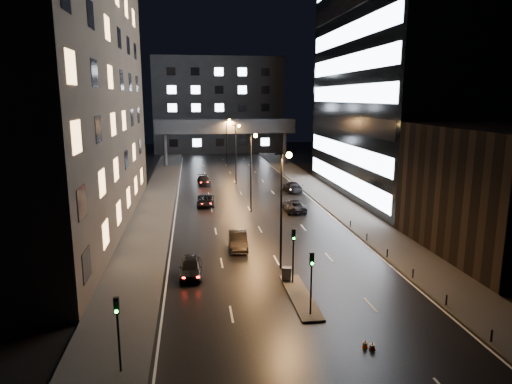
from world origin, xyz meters
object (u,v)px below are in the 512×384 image
at_px(car_toward_b, 292,187).
at_px(utility_cabinet, 287,274).
at_px(car_away_a, 191,267).
at_px(car_away_d, 204,180).
at_px(car_toward_a, 294,206).
at_px(car_away_c, 206,201).
at_px(car_away_b, 238,240).

relative_size(car_toward_b, utility_cabinet, 4.97).
bearing_deg(car_toward_b, car_away_a, 56.80).
height_order(car_away_d, car_toward_a, car_toward_a).
relative_size(car_away_c, utility_cabinet, 4.74).
bearing_deg(car_toward_a, car_toward_b, -102.18).
bearing_deg(car_away_d, car_toward_b, -34.57).
bearing_deg(utility_cabinet, car_toward_a, 91.72).
bearing_deg(utility_cabinet, car_toward_b, 92.70).
bearing_deg(utility_cabinet, car_away_d, 112.84).
bearing_deg(car_away_d, car_away_b, -90.59).
xyz_separation_m(car_away_a, car_toward_a, (13.32, 20.43, -0.03)).
relative_size(car_away_a, car_away_b, 0.93).
relative_size(car_away_d, car_toward_b, 0.92).
height_order(car_toward_a, car_toward_b, car_toward_b).
xyz_separation_m(car_away_a, utility_cabinet, (7.64, -2.30, -0.09)).
bearing_deg(car_away_c, car_away_a, -92.09).
distance_m(car_away_c, car_away_d, 15.73).
xyz_separation_m(car_toward_b, utility_cabinet, (-8.21, -35.38, -0.09)).
bearing_deg(car_away_b, utility_cabinet, -68.53).
height_order(car_toward_a, utility_cabinet, car_toward_a).
bearing_deg(car_toward_b, utility_cabinet, 69.33).
bearing_deg(car_toward_b, car_away_c, 22.09).
height_order(car_away_b, car_away_c, car_away_b).
distance_m(car_away_b, car_away_d, 34.51).
distance_m(car_away_a, car_away_b, 7.99).
relative_size(car_toward_a, car_toward_b, 1.01).
height_order(car_away_c, utility_cabinet, car_away_c).
bearing_deg(car_away_c, car_toward_a, -20.50).
distance_m(car_away_b, car_toward_a, 16.41).
xyz_separation_m(car_away_b, car_toward_a, (8.71, 13.90, -0.07)).
xyz_separation_m(car_toward_a, utility_cabinet, (-5.68, -22.72, -0.06)).
distance_m(car_away_b, car_away_c, 18.88).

